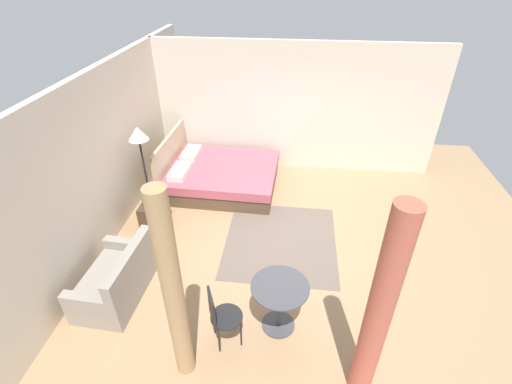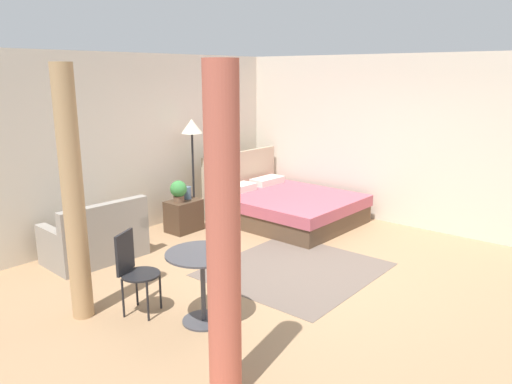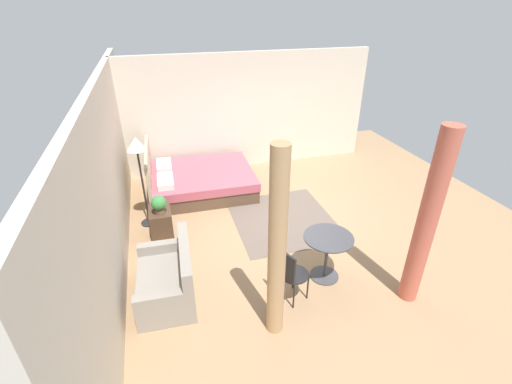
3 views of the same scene
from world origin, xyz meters
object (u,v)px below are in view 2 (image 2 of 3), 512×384
at_px(floor_lamp, 192,135).
at_px(balcony_table, 203,274).
at_px(couch, 96,240).
at_px(potted_plant, 179,190).
at_px(nightstand, 184,216).
at_px(vase, 187,193).
at_px(cafe_chair_near_window, 133,266).
at_px(bed, 284,206).

xyz_separation_m(floor_lamp, balcony_table, (-2.33, -2.60, -0.96)).
height_order(couch, potted_plant, potted_plant).
distance_m(couch, nightstand, 1.61).
relative_size(vase, cafe_chair_near_window, 0.22).
relative_size(floor_lamp, balcony_table, 2.33).
relative_size(balcony_table, cafe_chair_near_window, 0.85).
bearing_deg(vase, bed, -34.51).
height_order(balcony_table, cafe_chair_near_window, cafe_chair_near_window).
height_order(bed, potted_plant, bed).
distance_m(nightstand, floor_lamp, 1.33).
bearing_deg(balcony_table, couch, 83.40).
xyz_separation_m(potted_plant, vase, (0.22, 0.05, -0.09)).
distance_m(floor_lamp, balcony_table, 3.62).
distance_m(nightstand, potted_plant, 0.45).
xyz_separation_m(vase, floor_lamp, (0.33, 0.19, 0.88)).
xyz_separation_m(nightstand, potted_plant, (-0.10, -0.01, 0.44)).
height_order(couch, floor_lamp, floor_lamp).
relative_size(bed, balcony_table, 3.04).
bearing_deg(floor_lamp, bed, -47.40).
xyz_separation_m(bed, cafe_chair_near_window, (-3.69, -0.75, 0.26)).
relative_size(potted_plant, floor_lamp, 0.20).
distance_m(potted_plant, vase, 0.24).
xyz_separation_m(floor_lamp, cafe_chair_near_window, (-2.65, -1.88, -0.96)).
xyz_separation_m(nightstand, balcony_table, (-1.88, -2.37, 0.28)).
distance_m(nightstand, balcony_table, 3.04).
xyz_separation_m(couch, cafe_chair_near_window, (-0.59, -1.63, 0.24)).
bearing_deg(couch, potted_plant, 0.57).
relative_size(nightstand, floor_lamp, 0.30).
distance_m(vase, balcony_table, 3.13).
bearing_deg(cafe_chair_near_window, vase, 36.12).
height_order(nightstand, cafe_chair_near_window, cafe_chair_near_window).
relative_size(bed, potted_plant, 6.65).
bearing_deg(vase, floor_lamp, 30.47).
xyz_separation_m(potted_plant, balcony_table, (-1.78, -2.36, -0.17)).
bearing_deg(nightstand, floor_lamp, 27.16).
height_order(bed, balcony_table, bed).
relative_size(nightstand, potted_plant, 1.55).
height_order(nightstand, vase, vase).
bearing_deg(vase, nightstand, -162.89).
bearing_deg(bed, balcony_table, -156.47).
height_order(couch, vase, couch).
height_order(floor_lamp, cafe_chair_near_window, floor_lamp).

